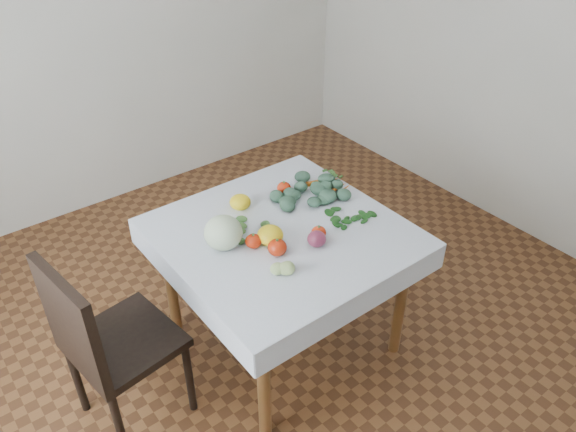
# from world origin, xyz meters

# --- Properties ---
(ground) EXTENTS (4.00, 4.00, 0.00)m
(ground) POSITION_xyz_m (0.00, 0.00, 0.00)
(ground) COLOR brown
(back_wall) EXTENTS (4.00, 0.04, 2.70)m
(back_wall) POSITION_xyz_m (0.00, 2.00, 1.35)
(back_wall) COLOR silver
(back_wall) RESTS_ON ground
(table) EXTENTS (1.00, 1.00, 0.75)m
(table) POSITION_xyz_m (0.00, 0.00, 0.65)
(table) COLOR brown
(table) RESTS_ON ground
(tablecloth) EXTENTS (1.12, 1.12, 0.01)m
(tablecloth) POSITION_xyz_m (0.00, 0.00, 0.75)
(tablecloth) COLOR white
(tablecloth) RESTS_ON table
(chair) EXTENTS (0.50, 0.50, 0.98)m
(chair) POSITION_xyz_m (-0.94, 0.05, 0.56)
(chair) COLOR black
(chair) RESTS_ON ground
(cabbage) EXTENTS (0.23, 0.23, 0.16)m
(cabbage) POSITION_xyz_m (-0.29, 0.07, 0.84)
(cabbage) COLOR silver
(cabbage) RESTS_ON tablecloth
(tomato_a) EXTENTS (0.09, 0.09, 0.07)m
(tomato_a) POSITION_xyz_m (-0.18, -0.02, 0.79)
(tomato_a) COLOR red
(tomato_a) RESTS_ON tablecloth
(tomato_b) EXTENTS (0.09, 0.09, 0.07)m
(tomato_b) POSITION_xyz_m (0.22, 0.28, 0.79)
(tomato_b) COLOR red
(tomato_b) RESTS_ON tablecloth
(tomato_c) EXTENTS (0.11, 0.11, 0.08)m
(tomato_c) POSITION_xyz_m (-0.13, -0.13, 0.80)
(tomato_c) COLOR red
(tomato_c) RESTS_ON tablecloth
(tomato_d) EXTENTS (0.09, 0.09, 0.06)m
(tomato_d) POSITION_xyz_m (0.11, -0.15, 0.79)
(tomato_d) COLOR red
(tomato_d) RESTS_ON tablecloth
(heirloom_back) EXTENTS (0.12, 0.12, 0.08)m
(heirloom_back) POSITION_xyz_m (-0.05, 0.30, 0.79)
(heirloom_back) COLOR #FFF31A
(heirloom_back) RESTS_ON tablecloth
(heirloom_front) EXTENTS (0.15, 0.15, 0.09)m
(heirloom_front) POSITION_xyz_m (-0.10, -0.04, 0.80)
(heirloom_front) COLOR #FFF31A
(heirloom_front) RESTS_ON tablecloth
(onion_a) EXTENTS (0.09, 0.09, 0.06)m
(onion_a) POSITION_xyz_m (-0.10, -0.07, 0.79)
(onion_a) COLOR #501632
(onion_a) RESTS_ON tablecloth
(onion_b) EXTENTS (0.11, 0.11, 0.08)m
(onion_b) POSITION_xyz_m (0.06, -0.19, 0.79)
(onion_b) COLOR #501632
(onion_b) RESTS_ON tablecloth
(tomatillo_cluster) EXTENTS (0.10, 0.13, 0.05)m
(tomatillo_cluster) POSITION_xyz_m (-0.20, -0.24, 0.78)
(tomatillo_cluster) COLOR #A5C16F
(tomatillo_cluster) RESTS_ON tablecloth
(carrot_bunch) EXTENTS (0.18, 0.21, 0.03)m
(carrot_bunch) POSITION_xyz_m (0.47, 0.16, 0.77)
(carrot_bunch) COLOR orange
(carrot_bunch) RESTS_ON tablecloth
(kale_bunch) EXTENTS (0.37, 0.34, 0.05)m
(kale_bunch) POSITION_xyz_m (0.30, 0.17, 0.78)
(kale_bunch) COLOR #3E6652
(kale_bunch) RESTS_ON tablecloth
(basil_bunch) EXTENTS (0.24, 0.18, 0.01)m
(basil_bunch) POSITION_xyz_m (0.35, -0.10, 0.76)
(basil_bunch) COLOR #195219
(basil_bunch) RESTS_ON tablecloth
(dill_bunch) EXTENTS (0.20, 0.19, 0.02)m
(dill_bunch) POSITION_xyz_m (-0.13, 0.12, 0.77)
(dill_bunch) COLOR #477F3A
(dill_bunch) RESTS_ON tablecloth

